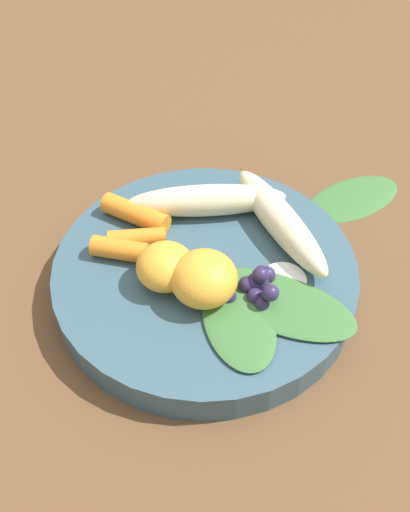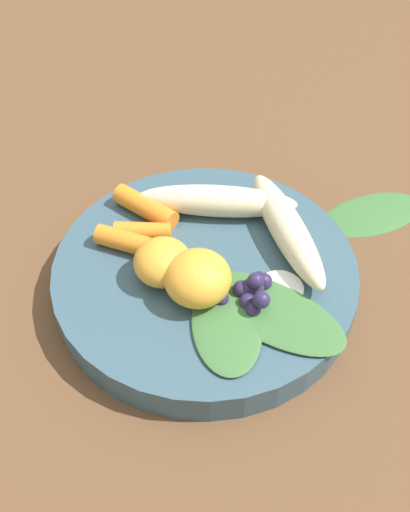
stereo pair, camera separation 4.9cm
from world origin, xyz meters
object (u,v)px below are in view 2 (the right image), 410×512
(orange_segment_near, at_px, (201,279))
(kale_leaf_stray, at_px, (373,212))
(banana_peeled_right, at_px, (287,228))
(bowl, at_px, (205,275))
(banana_peeled_left, at_px, (212,201))

(orange_segment_near, height_order, kale_leaf_stray, orange_segment_near)
(banana_peeled_right, height_order, kale_leaf_stray, banana_peeled_right)
(bowl, height_order, banana_peeled_right, banana_peeled_right)
(banana_peeled_right, xyz_separation_m, orange_segment_near, (0.07, -0.06, 0.01))
(banana_peeled_left, distance_m, kale_leaf_stray, 0.17)
(bowl, bearing_deg, kale_leaf_stray, 129.05)
(banana_peeled_left, relative_size, banana_peeled_right, 1.00)
(kale_leaf_stray, bearing_deg, banana_peeled_left, 167.96)
(orange_segment_near, relative_size, kale_leaf_stray, 0.48)
(orange_segment_near, distance_m, kale_leaf_stray, 0.22)
(bowl, relative_size, banana_peeled_left, 1.79)
(banana_peeled_right, height_order, orange_segment_near, orange_segment_near)
(bowl, relative_size, orange_segment_near, 4.84)
(banana_peeled_right, bearing_deg, bowl, 95.28)
(banana_peeled_right, relative_size, orange_segment_near, 2.71)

